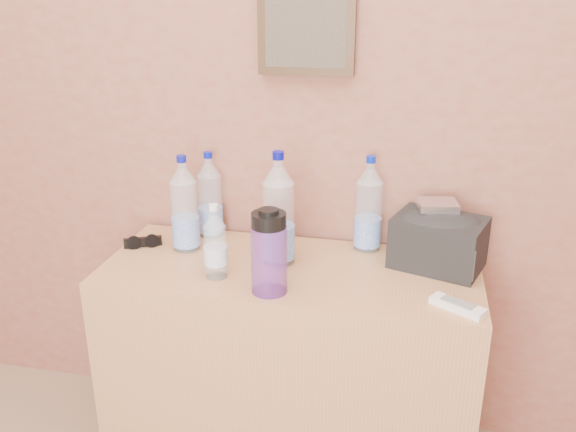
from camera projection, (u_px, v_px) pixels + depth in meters
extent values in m
plane|color=brown|center=(300.00, 49.00, 1.90)|extent=(4.00, 0.00, 4.00)
cube|color=tan|center=(290.00, 366.00, 2.01)|extent=(1.16, 0.48, 0.72)
cylinder|color=silver|center=(185.00, 209.00, 1.96)|extent=(0.09, 0.09, 0.28)
cylinder|color=#0C1293|center=(181.00, 159.00, 1.90)|extent=(0.03, 0.03, 0.02)
cylinder|color=white|center=(210.00, 200.00, 2.08)|extent=(0.08, 0.08, 0.26)
cylinder|color=#0614A1|center=(208.00, 155.00, 2.02)|extent=(0.03, 0.03, 0.02)
cylinder|color=white|center=(368.00, 209.00, 1.96)|extent=(0.09, 0.09, 0.28)
cylinder|color=#0720B4|center=(371.00, 159.00, 1.91)|extent=(0.03, 0.03, 0.02)
cylinder|color=silver|center=(279.00, 215.00, 1.86)|extent=(0.10, 0.10, 0.31)
cylinder|color=#07098F|center=(278.00, 155.00, 1.80)|extent=(0.03, 0.03, 0.02)
cylinder|color=silver|center=(215.00, 246.00, 1.79)|extent=(0.07, 0.07, 0.20)
cylinder|color=white|center=(213.00, 207.00, 1.74)|extent=(0.03, 0.03, 0.02)
cylinder|color=#70349F|center=(269.00, 260.00, 1.70)|extent=(0.10, 0.10, 0.20)
cylinder|color=black|center=(269.00, 218.00, 1.65)|extent=(0.10, 0.10, 0.05)
cube|color=silver|center=(458.00, 306.00, 1.63)|extent=(0.15, 0.12, 0.02)
cube|color=silver|center=(438.00, 205.00, 1.85)|extent=(0.13, 0.11, 0.02)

